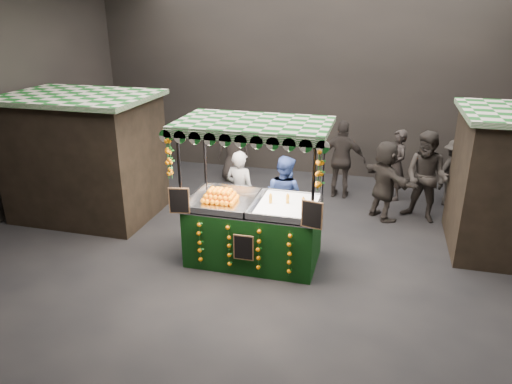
# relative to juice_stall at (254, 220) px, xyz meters

# --- Properties ---
(ground) EXTENTS (12.00, 12.00, 0.00)m
(ground) POSITION_rel_juice_stall_xyz_m (0.41, 0.12, -0.78)
(ground) COLOR black
(ground) RESTS_ON ground
(market_hall) EXTENTS (12.10, 10.10, 5.05)m
(market_hall) POSITION_rel_juice_stall_xyz_m (0.41, 0.12, 2.60)
(market_hall) COLOR black
(market_hall) RESTS_ON ground
(neighbour_stall_left) EXTENTS (3.00, 2.20, 2.60)m
(neighbour_stall_left) POSITION_rel_juice_stall_xyz_m (-3.99, 1.12, 0.53)
(neighbour_stall_left) COLOR black
(neighbour_stall_left) RESTS_ON ground
(juice_stall) EXTENTS (2.60, 1.53, 2.52)m
(juice_stall) POSITION_rel_juice_stall_xyz_m (0.00, 0.00, 0.00)
(juice_stall) COLOR black
(juice_stall) RESTS_ON ground
(vendor_grey) EXTENTS (0.69, 0.54, 1.68)m
(vendor_grey) POSITION_rel_juice_stall_xyz_m (-0.57, 1.08, 0.06)
(vendor_grey) COLOR gray
(vendor_grey) RESTS_ON ground
(vendor_blue) EXTENTS (0.98, 0.89, 1.64)m
(vendor_blue) POSITION_rel_juice_stall_xyz_m (0.30, 1.13, 0.04)
(vendor_blue) COLOR navy
(vendor_blue) RESTS_ON ground
(shopper_0) EXTENTS (0.57, 0.38, 1.55)m
(shopper_0) POSITION_rel_juice_stall_xyz_m (-3.58, 2.03, -0.01)
(shopper_0) COLOR #292521
(shopper_0) RESTS_ON ground
(shopper_1) EXTENTS (1.16, 1.07, 1.92)m
(shopper_1) POSITION_rel_juice_stall_xyz_m (2.99, 2.61, 0.18)
(shopper_1) COLOR #2C2724
(shopper_1) RESTS_ON ground
(shopper_2) EXTENTS (1.10, 0.51, 1.84)m
(shopper_2) POSITION_rel_juice_stall_xyz_m (1.18, 3.51, 0.14)
(shopper_2) COLOR #2A2422
(shopper_2) RESTS_ON ground
(shopper_3) EXTENTS (1.11, 1.12, 1.55)m
(shopper_3) POSITION_rel_juice_stall_xyz_m (3.66, 3.60, -0.01)
(shopper_3) COLOR #282421
(shopper_3) RESTS_ON ground
(shopper_4) EXTENTS (0.91, 0.72, 1.64)m
(shopper_4) POSITION_rel_juice_stall_xyz_m (-1.62, 3.98, 0.04)
(shopper_4) COLOR #2C2623
(shopper_4) RESTS_ON ground
(shopper_5) EXTENTS (1.39, 1.55, 1.71)m
(shopper_5) POSITION_rel_juice_stall_xyz_m (2.17, 2.48, 0.07)
(shopper_5) COLOR #2C2723
(shopper_5) RESTS_ON ground
(shopper_6) EXTENTS (0.61, 0.71, 1.66)m
(shopper_6) POSITION_rel_juice_stall_xyz_m (2.42, 3.71, 0.05)
(shopper_6) COLOR black
(shopper_6) RESTS_ON ground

